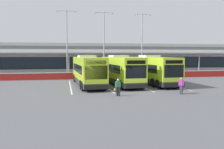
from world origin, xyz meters
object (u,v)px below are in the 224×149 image
pedestrian_in_dark_coat (181,85)px  lamp_post_centre (104,40)px  lamp_post_west (67,39)px  coach_bus_left_centre (120,71)px  pedestrian_with_handbag (118,87)px  coach_bus_leftmost (88,71)px  coach_bus_centre (152,70)px  lamp_post_east (142,41)px

pedestrian_in_dark_coat → lamp_post_centre: (-4.54, 19.11, 5.42)m
pedestrian_in_dark_coat → lamp_post_west: (-10.67, 18.83, 5.42)m
lamp_post_west → coach_bus_left_centre: bearing=-57.1°
coach_bus_left_centre → pedestrian_in_dark_coat: bearing=-64.7°
pedestrian_with_handbag → lamp_post_centre: (1.75, 19.01, 5.43)m
coach_bus_leftmost → coach_bus_centre: bearing=1.7°
coach_bus_leftmost → pedestrian_with_handbag: (2.00, -8.43, -0.93)m
coach_bus_left_centre → lamp_post_centre: bearing=92.5°
lamp_post_west → lamp_post_east: same height
coach_bus_leftmost → coach_bus_left_centre: (4.20, 0.13, 0.00)m
coach_bus_leftmost → coach_bus_centre: size_ratio=1.00×
lamp_post_west → lamp_post_centre: bearing=2.6°
coach_bus_leftmost → lamp_post_centre: lamp_post_centre is taller
lamp_post_centre → coach_bus_leftmost: bearing=-109.5°
coach_bus_leftmost → lamp_post_east: lamp_post_east is taller
coach_bus_leftmost → coach_bus_centre: same height
coach_bus_left_centre → lamp_post_centre: size_ratio=1.11×
pedestrian_in_dark_coat → lamp_post_west: size_ratio=0.15×
lamp_post_centre → lamp_post_west: bearing=-177.4°
coach_bus_leftmost → lamp_post_east: size_ratio=1.11×
pedestrian_with_handbag → pedestrian_in_dark_coat: (6.29, -0.11, 0.02)m
lamp_post_west → pedestrian_in_dark_coat: bearing=-60.4°
lamp_post_east → lamp_post_west: bearing=-176.4°
coach_bus_leftmost → lamp_post_centre: 12.09m
coach_bus_centre → lamp_post_centre: 12.23m
lamp_post_east → coach_bus_centre: bearing=-100.8°
coach_bus_centre → pedestrian_with_handbag: bearing=-126.8°
pedestrian_with_handbag → coach_bus_leftmost: bearing=103.4°
coach_bus_leftmost → lamp_post_east: (10.57, 11.11, 4.50)m
coach_bus_centre → lamp_post_west: bearing=137.3°
pedestrian_in_dark_coat → lamp_post_west: 22.31m
coach_bus_left_centre → coach_bus_centre: size_ratio=1.00×
coach_bus_leftmost → pedestrian_in_dark_coat: bearing=-45.8°
lamp_post_west → pedestrian_with_handbag: bearing=-76.8°
coach_bus_left_centre → pedestrian_with_handbag: bearing=-104.4°
pedestrian_with_handbag → lamp_post_east: 22.02m
pedestrian_in_dark_coat → coach_bus_left_centre: bearing=115.3°
coach_bus_centre → lamp_post_centre: bearing=114.7°
lamp_post_west → coach_bus_centre: bearing=-42.7°
coach_bus_leftmost → pedestrian_with_handbag: coach_bus_leftmost is taller
coach_bus_leftmost → pedestrian_in_dark_coat: 11.93m
coach_bus_leftmost → lamp_post_west: lamp_post_west is taller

